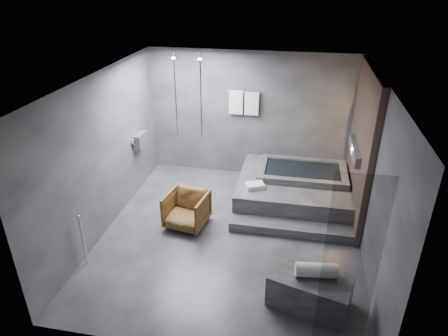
# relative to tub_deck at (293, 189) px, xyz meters

# --- Properties ---
(room) EXTENTS (5.00, 5.04, 2.82)m
(room) POSITION_rel_tub_deck_xyz_m (-0.65, -1.21, 1.48)
(room) COLOR #2A2A2D
(room) RESTS_ON ground
(tub_deck) EXTENTS (2.20, 2.00, 0.50)m
(tub_deck) POSITION_rel_tub_deck_xyz_m (0.00, 0.00, 0.00)
(tub_deck) COLOR #2F2F31
(tub_deck) RESTS_ON ground
(tub_step) EXTENTS (2.20, 0.36, 0.18)m
(tub_step) POSITION_rel_tub_deck_xyz_m (0.00, -1.18, -0.16)
(tub_step) COLOR #2F2F31
(tub_step) RESTS_ON ground
(concrete_bench) EXTENTS (1.22, 0.88, 0.50)m
(concrete_bench) POSITION_rel_tub_deck_xyz_m (0.33, -2.86, -0.00)
(concrete_bench) COLOR #2D2D30
(concrete_bench) RESTS_ON ground
(driftwood_chair) EXTENTS (0.82, 0.83, 0.67)m
(driftwood_chair) POSITION_rel_tub_deck_xyz_m (-1.90, -1.28, 0.08)
(driftwood_chair) COLOR #432810
(driftwood_chair) RESTS_ON ground
(rolled_towel) EXTENTS (0.59, 0.26, 0.20)m
(rolled_towel) POSITION_rel_tub_deck_xyz_m (0.38, -2.83, 0.35)
(rolled_towel) COLOR white
(rolled_towel) RESTS_ON concrete_bench
(deck_towel) EXTENTS (0.42, 0.37, 0.09)m
(deck_towel) POSITION_rel_tub_deck_xyz_m (-0.74, -0.54, 0.30)
(deck_towel) COLOR silver
(deck_towel) RESTS_ON tub_deck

